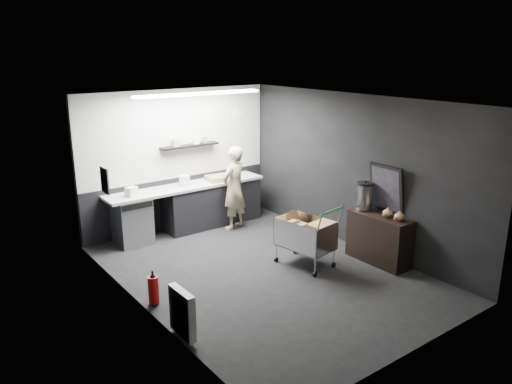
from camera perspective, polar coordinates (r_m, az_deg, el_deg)
floor at (r=8.03m, az=0.90°, el=-9.15°), size 5.50×5.50×0.00m
ceiling at (r=7.30m, az=0.99°, el=10.39°), size 5.50×5.50×0.00m
wall_back at (r=9.81m, az=-8.93°, el=3.69°), size 5.50×0.00×5.50m
wall_front at (r=5.75m, az=18.01°, el=-5.92°), size 5.50×0.00×5.50m
wall_left at (r=6.58m, az=-13.00°, el=-2.72°), size 0.00×5.50×5.50m
wall_right at (r=8.88m, az=11.23°, el=2.27°), size 0.00×5.50×5.50m
kitchen_wall_panel at (r=9.70m, az=-9.00°, el=6.56°), size 3.95×0.02×1.70m
dado_panel at (r=10.01m, az=-8.66°, el=-1.08°), size 3.95×0.02×1.00m
floating_shelf at (r=9.74m, az=-7.59°, el=5.28°), size 1.20×0.22×0.04m
wall_clock at (r=10.37m, az=-2.12°, el=9.02°), size 0.20×0.03×0.20m
poster at (r=7.70m, az=-16.92°, el=1.28°), size 0.02×0.30×0.40m
poster_red_band at (r=7.68m, az=-16.93°, el=1.80°), size 0.02×0.22×0.10m
radiator at (r=6.27m, az=-8.43°, el=-13.51°), size 0.10×0.50×0.60m
ceiling_strip at (r=8.83m, az=-6.50°, el=11.09°), size 2.40×0.20×0.04m
prep_counter at (r=9.82m, az=-7.10°, el=-1.61°), size 3.20×0.61×0.90m
person at (r=9.68m, az=-2.55°, el=0.47°), size 0.69×0.56×1.64m
shopping_cart at (r=8.14m, az=5.63°, el=-5.01°), size 0.72×1.04×1.06m
sideboard at (r=8.48m, az=13.84°, el=-4.41°), size 0.46×1.09×1.63m
fire_extinguisher at (r=7.15m, az=-11.64°, el=-10.78°), size 0.15×0.15×0.48m
cardboard_box at (r=9.93m, az=-4.20°, el=1.61°), size 0.53×0.43×0.10m
pink_tub at (r=9.59m, az=-8.16°, el=1.29°), size 0.20×0.20×0.20m
white_container at (r=9.10m, az=-14.05°, el=0.04°), size 0.23×0.21×0.17m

